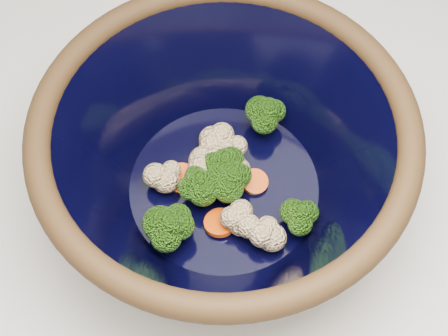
{
  "coord_description": "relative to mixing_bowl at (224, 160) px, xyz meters",
  "views": [
    {
      "loc": [
        -0.02,
        -0.2,
        1.51
      ],
      "look_at": [
        0.11,
        0.08,
        0.97
      ],
      "focal_mm": 50.0,
      "sensor_mm": 36.0,
      "label": 1
    }
  ],
  "objects": [
    {
      "name": "mixing_bowl",
      "position": [
        0.0,
        0.0,
        0.0
      ],
      "size": [
        0.42,
        0.42,
        0.16
      ],
      "rotation": [
        0.0,
        0.0,
        -0.27
      ],
      "color": "black",
      "rests_on": "counter"
    },
    {
      "name": "vegetable_pile",
      "position": [
        -0.01,
        -0.0,
        -0.03
      ],
      "size": [
        0.19,
        0.16,
        0.05
      ],
      "color": "#608442",
      "rests_on": "mixing_bowl"
    }
  ]
}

